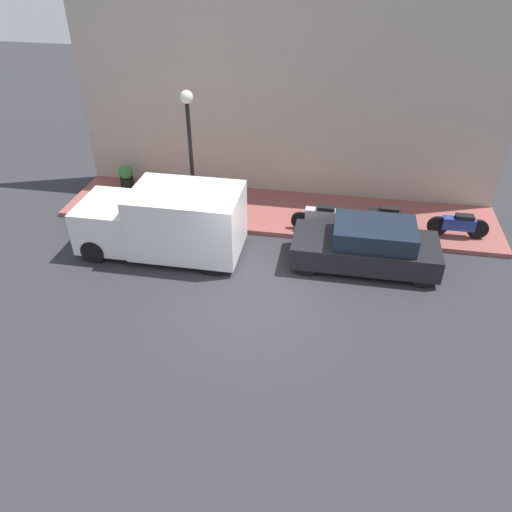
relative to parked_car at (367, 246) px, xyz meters
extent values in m
plane|color=#2D2D33|center=(-2.10, 2.94, -0.66)|extent=(60.00, 60.00, 0.00)
cube|color=#934C47|center=(2.57, 2.94, -0.58)|extent=(3.00, 14.52, 0.15)
cube|color=#B2A899|center=(4.22, 2.94, 3.06)|extent=(0.30, 14.52, 7.43)
cube|color=black|center=(0.00, 0.06, -0.15)|extent=(1.77, 4.12, 0.66)
cube|color=#192333|center=(0.00, -0.15, 0.45)|extent=(1.55, 2.27, 0.53)
cylinder|color=black|center=(-0.76, 1.64, -0.34)|extent=(0.20, 0.65, 0.65)
cylinder|color=black|center=(0.76, 1.64, -0.34)|extent=(0.20, 0.65, 0.65)
cylinder|color=black|center=(-0.76, -1.53, -0.34)|extent=(0.20, 0.65, 0.65)
cylinder|color=black|center=(0.76, -1.53, -0.34)|extent=(0.20, 0.65, 0.65)
cube|color=white|center=(-0.29, 5.18, 0.46)|extent=(2.09, 3.11, 1.86)
cube|color=white|center=(-0.29, 7.58, 0.19)|extent=(1.99, 1.68, 1.30)
cube|color=#192333|center=(-0.29, 7.83, 0.55)|extent=(1.78, 0.92, 0.52)
cylinder|color=black|center=(-1.21, 7.81, -0.31)|extent=(0.22, 0.71, 0.71)
cylinder|color=black|center=(0.62, 7.81, -0.31)|extent=(0.22, 0.71, 0.71)
cylinder|color=black|center=(-1.21, 4.23, -0.31)|extent=(0.22, 0.71, 0.71)
cylinder|color=black|center=(0.62, 4.23, -0.31)|extent=(0.22, 0.71, 0.71)
cube|color=black|center=(1.88, -0.54, -0.04)|extent=(0.30, 1.02, 0.42)
cube|color=black|center=(1.88, -0.68, 0.23)|extent=(0.27, 0.55, 0.12)
cylinder|color=black|center=(1.88, 0.11, -0.20)|extent=(0.10, 0.61, 0.61)
cylinder|color=black|center=(1.88, -1.18, -0.20)|extent=(0.10, 0.61, 0.61)
cube|color=navy|center=(1.86, -2.78, -0.05)|extent=(0.30, 0.97, 0.38)
cube|color=black|center=(1.86, -2.92, 0.20)|extent=(0.27, 0.53, 0.12)
cylinder|color=black|center=(1.86, -2.19, -0.19)|extent=(0.10, 0.64, 0.64)
cylinder|color=black|center=(1.86, -3.38, -0.19)|extent=(0.10, 0.64, 0.64)
cube|color=#B7B7BF|center=(1.50, 1.41, -0.01)|extent=(0.30, 0.99, 0.50)
cube|color=black|center=(1.50, 1.28, 0.29)|extent=(0.27, 0.54, 0.12)
cylinder|color=black|center=(1.50, 2.06, -0.22)|extent=(0.10, 0.58, 0.58)
cylinder|color=black|center=(1.50, 0.77, -0.22)|extent=(0.10, 0.58, 0.58)
cylinder|color=black|center=(1.42, 5.48, 1.45)|extent=(0.12, 0.12, 3.91)
sphere|color=silver|center=(1.42, 5.48, 3.52)|extent=(0.38, 0.38, 0.38)
cylinder|color=black|center=(3.42, 8.68, -0.33)|extent=(0.49, 0.49, 0.35)
sphere|color=#337F38|center=(3.42, 8.68, 0.05)|extent=(0.53, 0.53, 0.53)
camera|label=1|loc=(-12.31, 1.01, 7.66)|focal=35.00mm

